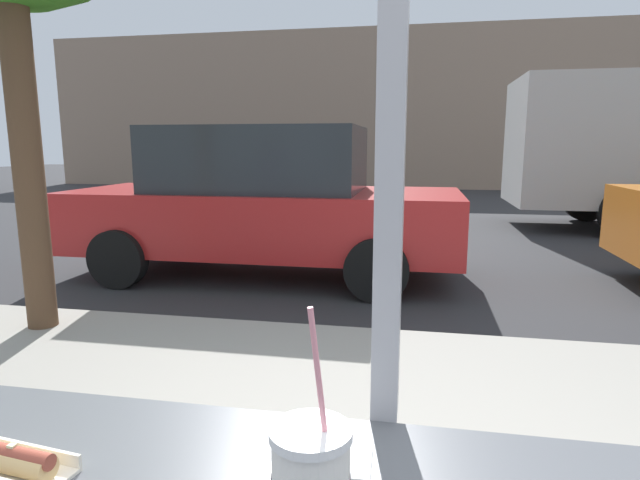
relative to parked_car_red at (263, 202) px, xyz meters
The scene contains 5 objects.
ground_plane 3.56m from the parked_car_red, 59.90° to the left, with size 60.00×60.00×0.00m, color #2D2D30.
sidewalk_strip 3.91m from the parked_car_red, 63.14° to the right, with size 16.00×2.80×0.13m, color #9E998E.
building_facade_far 13.94m from the parked_car_red, 82.80° to the left, with size 28.00×1.20×5.58m, color gray.
napkin_wrapper 5.38m from the parked_car_red, 72.02° to the right, with size 0.12×0.09×0.00m, color white.
parked_car_red is the anchor object (origin of this frame).
Camera 1 is at (0.05, -0.87, 1.52)m, focal length 29.35 mm.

